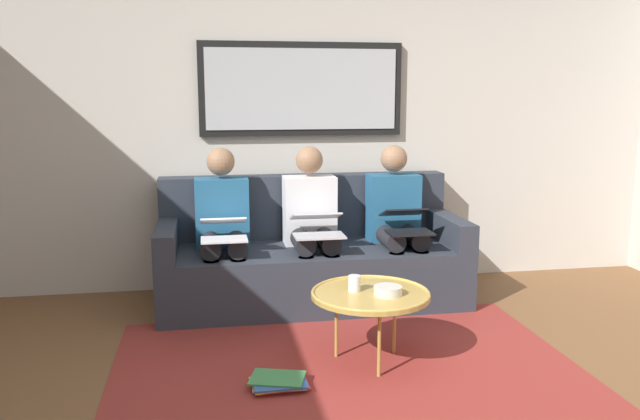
% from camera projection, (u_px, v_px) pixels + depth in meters
% --- Properties ---
extents(wall_rear, '(6.00, 0.12, 2.60)m').
position_uv_depth(wall_rear, '(300.00, 121.00, 5.11)').
color(wall_rear, beige).
rests_on(wall_rear, ground_plane).
extents(area_rug, '(2.60, 1.80, 0.01)m').
position_uv_depth(area_rug, '(346.00, 367.00, 3.65)').
color(area_rug, maroon).
rests_on(area_rug, ground_plane).
extents(couch, '(2.20, 0.90, 0.90)m').
position_uv_depth(couch, '(310.00, 258.00, 4.82)').
color(couch, '#2D333D').
rests_on(couch, ground_plane).
extents(framed_mirror, '(1.57, 0.05, 0.71)m').
position_uv_depth(framed_mirror, '(302.00, 89.00, 4.98)').
color(framed_mirror, black).
extents(coffee_table, '(0.67, 0.67, 0.43)m').
position_uv_depth(coffee_table, '(370.00, 295.00, 3.65)').
color(coffee_table, tan).
rests_on(coffee_table, ground_plane).
extents(cup, '(0.07, 0.07, 0.09)m').
position_uv_depth(cup, '(354.00, 283.00, 3.67)').
color(cup, silver).
rests_on(cup, coffee_table).
extents(bowl, '(0.16, 0.16, 0.05)m').
position_uv_depth(bowl, '(388.00, 291.00, 3.60)').
color(bowl, beige).
rests_on(bowl, coffee_table).
extents(person_left, '(0.38, 0.58, 1.14)m').
position_uv_depth(person_left, '(397.00, 218.00, 4.81)').
color(person_left, '#235B84').
rests_on(person_left, couch).
extents(laptop_black, '(0.31, 0.38, 0.16)m').
position_uv_depth(laptop_black, '(406.00, 221.00, 4.58)').
color(laptop_black, black).
extents(person_middle, '(0.38, 0.58, 1.14)m').
position_uv_depth(person_middle, '(312.00, 221.00, 4.70)').
color(person_middle, silver).
rests_on(person_middle, couch).
extents(laptop_silver, '(0.34, 0.36, 0.16)m').
position_uv_depth(laptop_silver, '(317.00, 225.00, 4.47)').
color(laptop_silver, silver).
extents(person_right, '(0.38, 0.58, 1.14)m').
position_uv_depth(person_right, '(223.00, 224.00, 4.59)').
color(person_right, '#235B84').
rests_on(person_right, couch).
extents(laptop_white, '(0.31, 0.33, 0.14)m').
position_uv_depth(laptop_white, '(224.00, 229.00, 4.35)').
color(laptop_white, white).
extents(magazine_stack, '(0.33, 0.27, 0.05)m').
position_uv_depth(magazine_stack, '(279.00, 382.00, 3.40)').
color(magazine_stack, red).
rests_on(magazine_stack, ground_plane).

